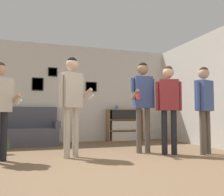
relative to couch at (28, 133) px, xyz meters
name	(u,v)px	position (x,y,z in m)	size (l,w,h in m)	color
ground_plane	(126,176)	(1.16, -3.63, -0.31)	(20.00, 20.00, 0.00)	brown
wall_back	(72,93)	(1.15, 0.41, 1.04)	(8.12, 0.08, 2.70)	beige
wall_right	(207,90)	(4.05, -1.62, 1.04)	(0.06, 6.41, 2.70)	beige
couch	(28,133)	(0.00, 0.00, 0.00)	(1.50, 0.80, 0.96)	#4C4C56
bookshelf	(125,125)	(2.65, 0.19, 0.15)	(1.04, 0.30, 0.91)	olive
person_player_foreground_center	(72,94)	(0.74, -2.08, 0.81)	(0.59, 0.42, 1.79)	#B7AD99
person_watcher_holding_cup	(143,96)	(2.18, -2.00, 0.82)	(0.52, 0.43, 1.81)	brown
person_spectator_near_bookshelf	(169,99)	(2.57, -2.34, 0.74)	(0.47, 0.32, 1.70)	black
person_spectator_far_right	(204,100)	(3.23, -2.55, 0.73)	(0.47, 0.32, 1.69)	brown
bottle_on_floor	(8,146)	(-0.38, -0.73, -0.22)	(0.07, 0.07, 0.22)	#3D6638
drinking_cup	(117,107)	(2.40, 0.19, 0.66)	(0.08, 0.08, 0.11)	blue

